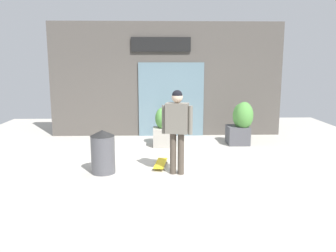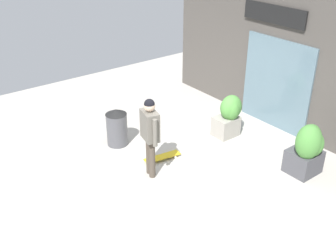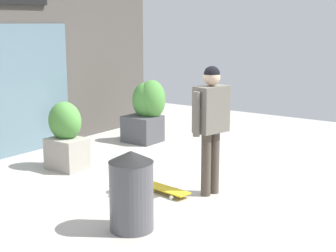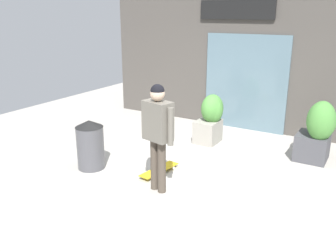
{
  "view_description": "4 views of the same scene",
  "coord_description": "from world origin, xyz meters",
  "px_view_note": "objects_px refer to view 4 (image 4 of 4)",
  "views": [
    {
      "loc": [
        -0.29,
        -7.98,
        2.26
      ],
      "look_at": [
        -0.06,
        -0.55,
        0.89
      ],
      "focal_mm": 37.51,
      "sensor_mm": 36.0,
      "label": 1
    },
    {
      "loc": [
        5.84,
        -5.06,
        4.79
      ],
      "look_at": [
        -0.06,
        -0.55,
        0.89
      ],
      "focal_mm": 43.06,
      "sensor_mm": 36.0,
      "label": 2
    },
    {
      "loc": [
        -5.41,
        -4.35,
        2.25
      ],
      "look_at": [
        -0.06,
        -0.55,
        0.89
      ],
      "focal_mm": 53.52,
      "sensor_mm": 36.0,
      "label": 3
    },
    {
      "loc": [
        2.92,
        -5.51,
        2.72
      ],
      "look_at": [
        -0.06,
        -0.55,
        0.89
      ],
      "focal_mm": 38.88,
      "sensor_mm": 36.0,
      "label": 4
    }
  ],
  "objects_px": {
    "planter_box_right": "(318,128)",
    "trash_bin": "(90,144)",
    "skateboard": "(159,170)",
    "planter_box_left": "(211,117)",
    "skateboarder": "(158,127)"
  },
  "relations": [
    {
      "from": "planter_box_right",
      "to": "trash_bin",
      "type": "relative_size",
      "value": 1.32
    },
    {
      "from": "skateboard",
      "to": "trash_bin",
      "type": "xyz_separation_m",
      "value": [
        -1.18,
        -0.43,
        0.39
      ]
    },
    {
      "from": "skateboard",
      "to": "planter_box_left",
      "type": "distance_m",
      "value": 1.99
    },
    {
      "from": "skateboard",
      "to": "trash_bin",
      "type": "bearing_deg",
      "value": 118.11
    },
    {
      "from": "skateboard",
      "to": "planter_box_left",
      "type": "xyz_separation_m",
      "value": [
        0.09,
        1.92,
        0.51
      ]
    },
    {
      "from": "planter_box_left",
      "to": "trash_bin",
      "type": "distance_m",
      "value": 2.68
    },
    {
      "from": "trash_bin",
      "to": "planter_box_left",
      "type": "bearing_deg",
      "value": 61.62
    },
    {
      "from": "trash_bin",
      "to": "skateboard",
      "type": "bearing_deg",
      "value": 20.07
    },
    {
      "from": "skateboard",
      "to": "trash_bin",
      "type": "relative_size",
      "value": 0.96
    },
    {
      "from": "skateboarder",
      "to": "planter_box_left",
      "type": "xyz_separation_m",
      "value": [
        -0.23,
        2.46,
        -0.48
      ]
    },
    {
      "from": "skateboarder",
      "to": "planter_box_left",
      "type": "bearing_deg",
      "value": 18.82
    },
    {
      "from": "skateboard",
      "to": "planter_box_right",
      "type": "bearing_deg",
      "value": -40.13
    },
    {
      "from": "skateboarder",
      "to": "trash_bin",
      "type": "distance_m",
      "value": 1.62
    },
    {
      "from": "planter_box_left",
      "to": "planter_box_right",
      "type": "relative_size",
      "value": 0.88
    },
    {
      "from": "skateboard",
      "to": "planter_box_right",
      "type": "relative_size",
      "value": 0.72
    }
  ]
}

